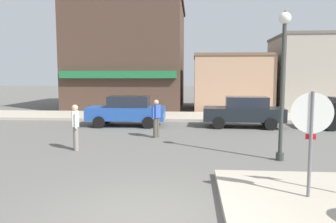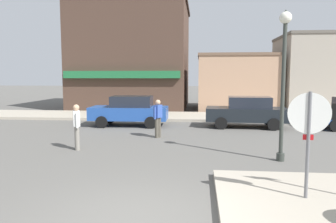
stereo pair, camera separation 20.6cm
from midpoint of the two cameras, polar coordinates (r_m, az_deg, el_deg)
ground_plane at (r=6.26m, az=-4.68°, el=-18.39°), size 160.00×160.00×0.00m
kerb_far at (r=20.65m, az=2.66°, el=-0.83°), size 80.00×4.00×0.15m
stop_sign at (r=7.11m, az=24.04°, el=-3.12°), size 0.81×0.14×2.30m
lamp_post at (r=10.48m, az=20.07°, el=7.78°), size 0.36×0.36×4.54m
parked_car_nearest at (r=17.22m, az=-6.32°, el=0.19°), size 4.04×1.95×1.56m
parked_car_second at (r=17.09m, az=13.91°, el=0.00°), size 4.09×2.06×1.56m
pedestrian_crossing_near at (r=11.95m, az=-15.14°, el=-2.36°), size 0.35×0.54×1.61m
pedestrian_crossing_far at (r=13.83m, az=-1.34°, el=-1.00°), size 0.36×0.53×1.61m
building_corner_shop at (r=27.78m, az=-5.57°, el=9.54°), size 8.85×10.00×8.46m
building_storefront_left_near at (r=26.14m, az=11.76°, el=4.99°), size 5.71×6.22×4.20m
building_storefront_left_mid at (r=26.76m, az=24.47°, el=6.04°), size 5.23×5.80×5.56m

